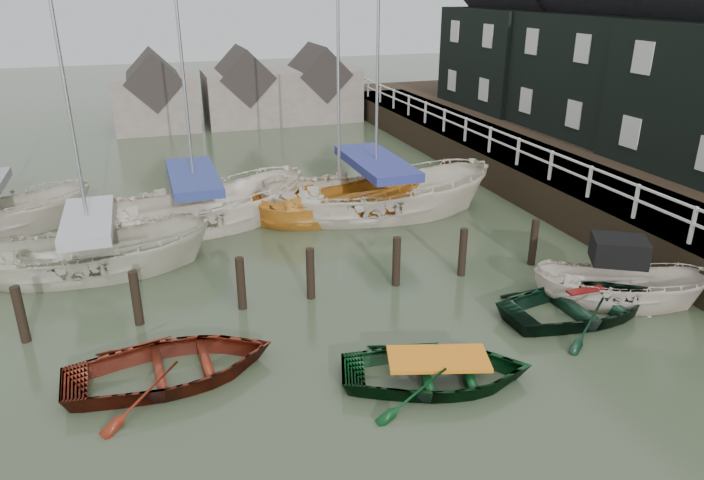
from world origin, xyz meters
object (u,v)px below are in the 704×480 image
object	(u,v)px
rowboat_green	(437,382)
sailboat_b	(198,225)
sailboat_a	(96,269)
rowboat_dkgreen	(582,315)
sailboat_d	(375,212)
rowboat_red	(174,378)
sailboat_c	(339,215)
motorboat	(616,300)

from	to	relation	value
rowboat_green	sailboat_b	world-z (taller)	sailboat_b
sailboat_a	rowboat_dkgreen	bearing A→B (deg)	-116.55
sailboat_b	sailboat_d	distance (m)	6.22
rowboat_red	sailboat_b	xyz separation A→B (m)	(1.41, 8.91, 0.06)
rowboat_red	sailboat_c	distance (m)	10.51
rowboat_green	sailboat_a	bearing A→B (deg)	57.26
sailboat_a	sailboat_d	distance (m)	9.56
rowboat_green	rowboat_dkgreen	bearing A→B (deg)	-56.32
rowboat_red	sailboat_c	world-z (taller)	sailboat_c
sailboat_b	sailboat_c	world-z (taller)	sailboat_b
sailboat_c	sailboat_d	distance (m)	1.31
rowboat_green	motorboat	world-z (taller)	motorboat
rowboat_green	sailboat_a	distance (m)	10.63
rowboat_dkgreen	motorboat	size ratio (longest dim) A/B	0.95
motorboat	sailboat_a	size ratio (longest dim) A/B	0.37
rowboat_dkgreen	motorboat	world-z (taller)	motorboat
sailboat_a	sailboat_c	distance (m)	8.34
rowboat_red	sailboat_d	bearing A→B (deg)	-45.95
rowboat_green	rowboat_dkgreen	size ratio (longest dim) A/B	0.92
rowboat_dkgreen	sailboat_b	bearing A→B (deg)	40.97
rowboat_red	sailboat_a	size ratio (longest dim) A/B	0.35
sailboat_c	sailboat_a	bearing A→B (deg)	103.18
sailboat_a	sailboat_d	size ratio (longest dim) A/B	0.90
sailboat_b	sailboat_a	bearing A→B (deg)	122.47
sailboat_b	rowboat_green	bearing A→B (deg)	-168.85
sailboat_c	sailboat_b	bearing A→B (deg)	82.12
rowboat_dkgreen	sailboat_b	distance (m)	12.59
rowboat_red	sailboat_b	world-z (taller)	sailboat_b
rowboat_dkgreen	sailboat_c	xyz separation A→B (m)	(-3.55, 8.86, 0.01)
rowboat_red	sailboat_c	xyz separation A→B (m)	(6.30, 8.42, 0.01)
sailboat_d	sailboat_a	bearing A→B (deg)	110.86
rowboat_dkgreen	sailboat_b	xyz separation A→B (m)	(-8.44, 9.34, 0.06)
sailboat_b	rowboat_red	bearing A→B (deg)	162.97
rowboat_green	motorboat	xyz separation A→B (m)	(5.91, 1.69, 0.10)
rowboat_red	rowboat_dkgreen	distance (m)	9.86
motorboat	sailboat_d	size ratio (longest dim) A/B	0.34
motorboat	sailboat_c	size ratio (longest dim) A/B	0.41
motorboat	sailboat_b	bearing A→B (deg)	76.52
sailboat_b	sailboat_d	size ratio (longest dim) A/B	0.97
motorboat	sailboat_c	xyz separation A→B (m)	(-4.77, 8.60, -0.09)
rowboat_dkgreen	sailboat_a	size ratio (longest dim) A/B	0.35
sailboat_c	sailboat_d	bearing A→B (deg)	-100.43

